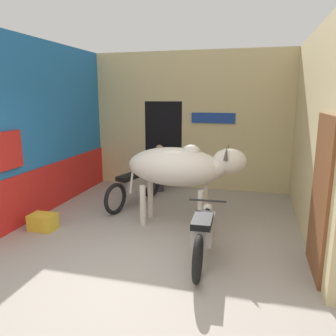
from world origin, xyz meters
name	(u,v)px	position (x,y,z in m)	size (l,w,h in m)	color
ground_plane	(123,277)	(0.00, 0.00, 0.00)	(30.00, 30.00, 0.00)	#9E9389
wall_left_shopfront	(46,130)	(-2.53, 2.20, 1.63)	(0.25, 4.43, 3.37)	#236BAD
wall_back_with_doorway	(183,129)	(-0.23, 4.67, 1.48)	(4.88, 0.93, 3.37)	#D1BC84
wall_right_with_door	(315,136)	(2.53, 2.16, 1.66)	(0.22, 4.43, 3.37)	#D1BC84
cow	(180,167)	(0.33, 1.93, 1.08)	(2.15, 0.81, 1.53)	beige
motorcycle_near	(204,231)	(0.94, 0.76, 0.42)	(0.58, 1.86, 0.74)	black
motorcycle_far	(135,186)	(-0.85, 2.75, 0.43)	(0.73, 1.86, 0.75)	black
shopkeeper_seated	(159,167)	(-0.67, 3.99, 0.59)	(0.38, 0.33, 1.14)	#3D3842
plastic_stool	(146,180)	(-1.03, 4.07, 0.21)	(0.37, 0.37, 0.38)	#2856B2
crate	(43,222)	(-1.96, 1.09, 0.14)	(0.44, 0.32, 0.28)	gold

